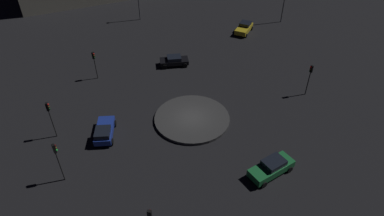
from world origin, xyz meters
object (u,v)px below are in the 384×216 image
(car_black, at_px, (174,61))
(traffic_light_northeast_near, at_px, (50,113))
(traffic_light_northeast, at_px, (57,155))
(car_blue, at_px, (104,131))
(car_yellow, at_px, (244,28))
(car_green, at_px, (272,167))
(traffic_light_east, at_px, (94,60))
(traffic_light_southwest, at_px, (310,74))

(car_black, distance_m, traffic_light_northeast_near, 18.86)
(car_black, height_order, traffic_light_northeast, traffic_light_northeast)
(car_blue, relative_size, car_yellow, 1.01)
(car_blue, bearing_deg, car_yellow, -39.43)
(car_blue, relative_size, car_black, 1.03)
(car_green, bearing_deg, traffic_light_northeast, -31.07)
(traffic_light_east, bearing_deg, traffic_light_northeast_near, -64.96)
(traffic_light_east, bearing_deg, traffic_light_southwest, 26.51)
(car_green, bearing_deg, traffic_light_northeast_near, -46.57)
(car_black, relative_size, traffic_light_east, 1.11)
(car_black, bearing_deg, car_green, -71.48)
(traffic_light_northeast, bearing_deg, car_black, 29.47)
(car_black, xyz_separation_m, traffic_light_northeast_near, (6.00, 17.73, 2.37))
(car_green, relative_size, traffic_light_southwest, 1.14)
(car_yellow, relative_size, traffic_light_northeast, 0.97)
(traffic_light_northeast, relative_size, traffic_light_east, 1.16)
(car_green, bearing_deg, traffic_light_southwest, -150.85)
(traffic_light_northeast, bearing_deg, traffic_light_northeast_near, 77.62)
(car_yellow, height_order, traffic_light_northeast, traffic_light_northeast)
(car_blue, distance_m, traffic_light_southwest, 24.42)
(car_blue, relative_size, car_green, 0.94)
(car_black, distance_m, traffic_light_southwest, 17.98)
(car_yellow, bearing_deg, traffic_light_northeast_near, -17.11)
(car_green, relative_size, car_black, 1.09)
(traffic_light_east, relative_size, traffic_light_northeast_near, 0.88)
(traffic_light_southwest, bearing_deg, car_blue, -0.85)
(car_green, height_order, traffic_light_northeast_near, traffic_light_northeast_near)
(car_yellow, distance_m, traffic_light_southwest, 18.44)
(car_black, distance_m, traffic_light_northeast, 22.49)
(traffic_light_northeast_near, bearing_deg, traffic_light_northeast, -76.91)
(car_green, xyz_separation_m, traffic_light_east, (24.18, -8.42, 1.94))
(traffic_light_northeast, height_order, traffic_light_southwest, traffic_light_northeast)
(car_blue, xyz_separation_m, traffic_light_northeast_near, (4.81, 1.69, 2.32))
(traffic_light_northeast_near, bearing_deg, traffic_light_east, 69.89)
(car_blue, height_order, traffic_light_northeast_near, traffic_light_northeast_near)
(car_blue, distance_m, car_green, 17.24)
(traffic_light_east, bearing_deg, car_yellow, 67.86)
(traffic_light_northeast, relative_size, traffic_light_southwest, 1.09)
(car_blue, xyz_separation_m, traffic_light_northeast, (0.36, 6.27, 2.37))
(traffic_light_northeast, bearing_deg, car_blue, 30.12)
(car_blue, xyz_separation_m, car_black, (-1.18, -16.03, -0.06))
(car_yellow, relative_size, traffic_light_northeast_near, 0.99)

